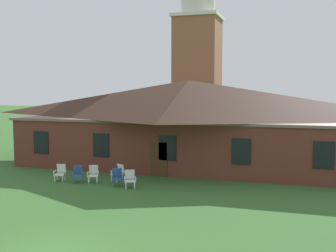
# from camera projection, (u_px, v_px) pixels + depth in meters

# --- Properties ---
(brick_building) EXTENTS (22.98, 10.40, 5.95)m
(brick_building) POSITION_uv_depth(u_px,v_px,m) (188.00, 121.00, 29.32)
(brick_building) COLOR brown
(brick_building) RESTS_ON ground
(dome_tower) EXTENTS (5.18, 5.18, 19.26)m
(dome_tower) POSITION_uv_depth(u_px,v_px,m) (198.00, 58.00, 46.38)
(dome_tower) COLOR #93563D
(dome_tower) RESTS_ON ground
(lawn_chair_by_porch) EXTENTS (0.73, 0.78, 0.96)m
(lawn_chair_by_porch) POSITION_uv_depth(u_px,v_px,m) (60.00, 172.00, 23.77)
(lawn_chair_by_porch) COLOR white
(lawn_chair_by_porch) RESTS_ON ground
(lawn_chair_near_door) EXTENTS (0.82, 0.85, 0.96)m
(lawn_chair_near_door) POSITION_uv_depth(u_px,v_px,m) (78.00, 174.00, 23.34)
(lawn_chair_near_door) COLOR #2D5693
(lawn_chair_near_door) RESTS_ON ground
(lawn_chair_left_end) EXTENTS (0.77, 0.82, 0.96)m
(lawn_chair_left_end) POSITION_uv_depth(u_px,v_px,m) (93.00, 173.00, 23.43)
(lawn_chair_left_end) COLOR silver
(lawn_chair_left_end) RESTS_ON ground
(lawn_chair_middle) EXTENTS (0.80, 0.84, 0.96)m
(lawn_chair_middle) POSITION_uv_depth(u_px,v_px,m) (119.00, 172.00, 23.77)
(lawn_chair_middle) COLOR silver
(lawn_chair_middle) RESTS_ON ground
(lawn_chair_right_end) EXTENTS (0.82, 0.85, 0.96)m
(lawn_chair_right_end) POSITION_uv_depth(u_px,v_px,m) (117.00, 177.00, 22.52)
(lawn_chair_right_end) COLOR #2D5693
(lawn_chair_right_end) RESTS_ON ground
(lawn_chair_far_side) EXTENTS (0.80, 0.84, 0.96)m
(lawn_chair_far_side) POSITION_uv_depth(u_px,v_px,m) (130.00, 179.00, 22.09)
(lawn_chair_far_side) COLOR white
(lawn_chair_far_side) RESTS_ON ground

